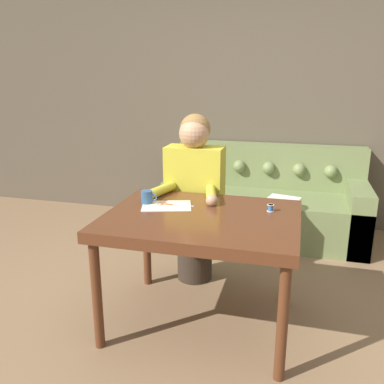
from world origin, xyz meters
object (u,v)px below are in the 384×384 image
Objects in this scene: thread_spool at (270,208)px; scissors at (169,205)px; couch at (266,205)px; dining_table at (202,226)px; mug at (147,197)px; person at (194,196)px.

scissors is at bearing -176.23° from thread_spool.
couch is 43.04× the size of thread_spool.
dining_table is 0.30m from scissors.
person is at bearing 65.96° from mug.
person is (-0.20, 0.59, 0.01)m from dining_table.
couch reaches higher than scissors.
thread_spool is (0.61, -0.41, 0.09)m from person.
person is at bearing 83.26° from scissors.
dining_table is at bearing -27.19° from scissors.
mug is (-0.21, -0.47, 0.11)m from person.
dining_table is 10.55× the size of mug.
mug is at bearing -114.04° from person.
dining_table is 0.90× the size of person.
mug is (-0.15, -0.01, 0.04)m from scissors.
person reaches higher than dining_table.
couch is 1.81m from mug.
dining_table is 0.45m from mug.
couch reaches higher than mug.
person is (-0.46, -1.14, 0.38)m from couch.
scissors is at bearing 3.17° from mug.
thread_spool is (0.82, 0.05, -0.02)m from mug.
person is 29.44× the size of thread_spool.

